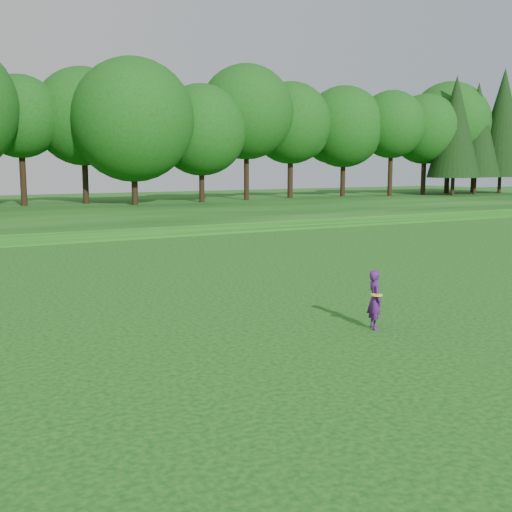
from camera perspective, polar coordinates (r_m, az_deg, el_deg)
ground at (r=16.05m, az=8.70°, el=-5.85°), size 140.00×140.00×0.00m
berm at (r=47.42m, az=-17.12°, el=3.59°), size 130.00×30.00×0.60m
walking_path at (r=33.91m, az=-12.26°, el=1.55°), size 130.00×1.60×0.04m
treeline at (r=51.38m, az=-18.43°, el=12.59°), size 104.00×7.00×15.00m
woman at (r=15.36m, az=10.53°, el=-3.84°), size 0.49×0.63×1.41m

